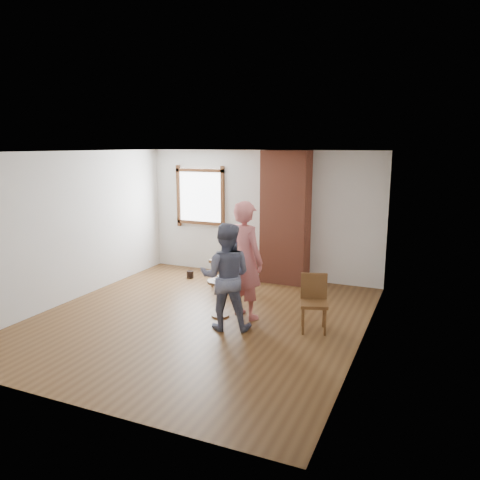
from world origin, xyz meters
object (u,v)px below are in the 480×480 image
Objects in this scene: side_table at (220,292)px; person_pink at (246,260)px; dining_chair_right at (314,299)px; dining_chair_left at (229,257)px; stoneware_crock at (251,269)px; man at (226,276)px.

person_pink is at bearing 22.57° from side_table.
side_table is (-1.50, -0.08, -0.06)m from dining_chair_right.
dining_chair_left is 1.22× the size of dining_chair_right.
stoneware_crock is 0.26× the size of man.
person_pink is (-1.13, 0.08, 0.46)m from dining_chair_right.
dining_chair_left is at bearing 126.80° from dining_chair_right.
person_pink is at bearing 158.81° from dining_chair_right.
stoneware_crock is 0.49× the size of dining_chair_right.
dining_chair_right is at bearing -18.99° from dining_chair_left.
man is at bearing -175.92° from dining_chair_right.
dining_chair_left is 1.74m from person_pink.
side_table reaches higher than stoneware_crock.
stoneware_crock is 0.73m from dining_chair_left.
dining_chair_right is 1.39× the size of side_table.
dining_chair_left is 1.69m from side_table.
person_pink is (0.08, 0.55, 0.13)m from man.
man is (0.86, -1.97, 0.23)m from dining_chair_left.
dining_chair_left is 2.16m from man.
dining_chair_right is (1.86, -2.10, 0.26)m from stoneware_crock.
dining_chair_right is at bearing -48.54° from stoneware_crock.
dining_chair_right reaches higher than stoneware_crock.
man is 0.86× the size of person_pink.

